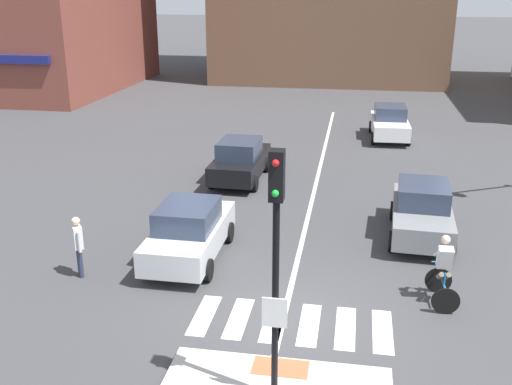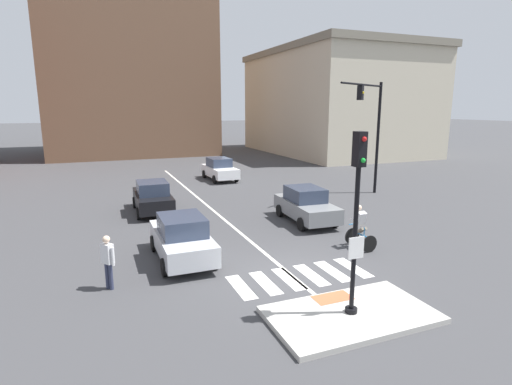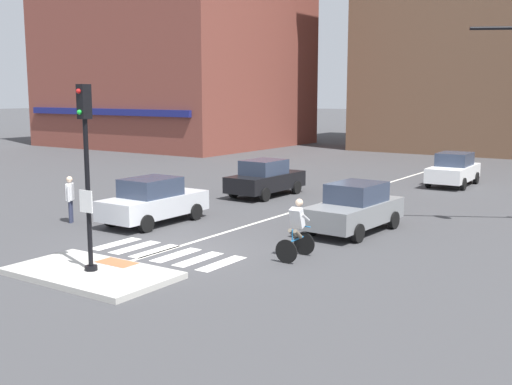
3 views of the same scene
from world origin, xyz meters
name	(u,v)px [view 1 (image 1 of 3)]	position (x,y,z in m)	size (l,w,h in m)	color
ground_plane	(292,319)	(0.00, 0.00, 0.00)	(300.00, 300.00, 0.00)	#3D3D3F
tactile_pad_front	(280,367)	(0.00, -2.08, 0.15)	(1.10, 0.60, 0.01)	#DB5B38
signal_pole	(276,257)	(0.00, -2.96, 2.95)	(0.44, 0.38, 4.65)	black
crosswalk_stripe_a	(204,315)	(-2.03, -0.18, 0.00)	(0.44, 1.80, 0.01)	silver
crosswalk_stripe_b	(239,318)	(-1.22, -0.18, 0.00)	(0.44, 1.80, 0.01)	silver
crosswalk_stripe_c	(274,321)	(-0.41, -0.18, 0.00)	(0.44, 1.80, 0.01)	silver
crosswalk_stripe_d	(309,325)	(0.41, -0.18, 0.00)	(0.44, 1.80, 0.01)	silver
crosswalk_stripe_e	(345,328)	(1.22, -0.18, 0.00)	(0.44, 1.80, 0.01)	silver
crosswalk_stripe_f	(383,331)	(2.03, -0.18, 0.00)	(0.44, 1.80, 0.01)	silver
lane_centre_line	(316,184)	(-0.20, 10.00, 0.00)	(0.14, 28.00, 0.01)	silver
car_black_westbound_far	(240,160)	(-3.19, 10.00, 0.81)	(1.93, 4.14, 1.64)	black
car_white_eastbound_distant	(390,123)	(2.84, 17.92, 0.81)	(1.95, 4.15, 1.64)	white
car_grey_eastbound_mid	(422,211)	(3.31, 5.48, 0.81)	(2.02, 4.19, 1.64)	slate
car_silver_westbound_near	(189,231)	(-3.19, 2.75, 0.81)	(1.87, 4.11, 1.64)	silver
cyclist	(444,269)	(3.45, 1.42, 0.87)	(0.70, 1.12, 1.68)	black
pedestrian_at_curb_left	(78,242)	(-5.73, 1.20, 0.98)	(0.39, 0.46, 1.67)	#2D334C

